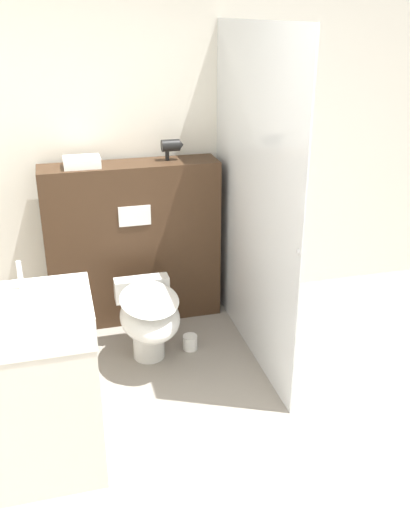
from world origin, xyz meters
name	(u,v)px	position (x,y,z in m)	size (l,w,h in m)	color
wall_back	(167,143)	(0.00, 2.37, 1.25)	(8.00, 0.06, 2.50)	silver
partition_panel	(133,243)	(-0.31, 2.15, 0.59)	(1.23, 0.30, 1.17)	#3D2819
shower_glass	(252,200)	(0.37, 1.56, 1.04)	(0.04, 1.56, 2.09)	silver
toilet	(149,317)	(-0.32, 1.52, 0.33)	(0.38, 0.63, 0.49)	white
sink_vanity	(34,388)	(-1.00, 0.73, 0.47)	(0.61, 0.49, 1.08)	beige
hair_drier	(172,146)	(-0.01, 2.17, 1.27)	(0.15, 0.08, 0.14)	black
folded_towel	(82,162)	(-0.62, 2.14, 1.21)	(0.24, 0.18, 0.07)	white
spare_toilet_roll	(190,342)	(-0.03, 1.59, 0.05)	(0.10, 0.10, 0.10)	white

